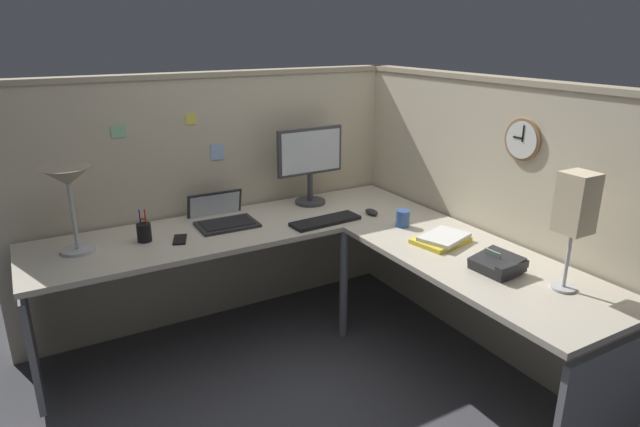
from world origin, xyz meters
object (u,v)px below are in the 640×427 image
at_px(keyboard, 325,221).
at_px(computer_mouse, 372,212).
at_px(book_stack, 442,239).
at_px(desk_lamp_paper, 576,206).
at_px(desk_lamp_dome, 68,184).
at_px(laptop, 222,217).
at_px(coffee_mug, 403,218).
at_px(cell_phone, 180,240).
at_px(office_phone, 498,265).
at_px(wall_clock, 523,140).
at_px(pen_cup, 144,232).
at_px(monitor, 310,160).

height_order(keyboard, computer_mouse, computer_mouse).
xyz_separation_m(book_stack, desk_lamp_paper, (0.09, -0.68, 0.36)).
height_order(computer_mouse, desk_lamp_paper, desk_lamp_paper).
relative_size(book_stack, desk_lamp_paper, 0.61).
bearing_deg(book_stack, desk_lamp_dome, 153.82).
relative_size(laptop, book_stack, 1.20).
distance_m(laptop, coffee_mug, 1.07).
bearing_deg(keyboard, book_stack, -60.38).
bearing_deg(cell_phone, desk_lamp_dome, -172.77).
bearing_deg(cell_phone, office_phone, -24.44).
distance_m(computer_mouse, cell_phone, 1.17).
xyz_separation_m(keyboard, wall_clock, (0.73, -0.75, 0.54)).
relative_size(office_phone, desk_lamp_paper, 0.40).
height_order(laptop, cell_phone, laptop).
bearing_deg(computer_mouse, cell_phone, 172.09).
distance_m(keyboard, office_phone, 1.06).
bearing_deg(book_stack, keyboard, 123.17).
bearing_deg(pen_cup, monitor, 7.62).
height_order(desk_lamp_dome, office_phone, desk_lamp_dome).
relative_size(cell_phone, wall_clock, 0.65).
height_order(coffee_mug, wall_clock, wall_clock).
distance_m(desk_lamp_dome, office_phone, 2.13).
xyz_separation_m(monitor, computer_mouse, (0.22, -0.39, -0.28)).
distance_m(pen_cup, cell_phone, 0.19).
height_order(monitor, office_phone, monitor).
bearing_deg(monitor, keyboard, -105.59).
xyz_separation_m(computer_mouse, desk_lamp_paper, (0.15, -1.26, 0.37)).
relative_size(desk_lamp_paper, wall_clock, 2.41).
bearing_deg(desk_lamp_paper, wall_clock, 64.00).
bearing_deg(laptop, desk_lamp_paper, -58.07).
xyz_separation_m(computer_mouse, office_phone, (0.03, -0.99, 0.02)).
bearing_deg(wall_clock, pen_cup, 150.39).
bearing_deg(pen_cup, desk_lamp_paper, -45.47).
distance_m(computer_mouse, coffee_mug, 0.27).
distance_m(cell_phone, coffee_mug, 1.26).
distance_m(coffee_mug, wall_clock, 0.79).
height_order(monitor, keyboard, monitor).
bearing_deg(office_phone, wall_clock, 33.88).
bearing_deg(cell_phone, coffee_mug, -0.03).
bearing_deg(book_stack, pen_cup, 149.44).
height_order(monitor, pen_cup, monitor).
bearing_deg(wall_clock, office_phone, -146.12).
bearing_deg(desk_lamp_dome, wall_clock, -26.08).
height_order(pen_cup, cell_phone, pen_cup).
bearing_deg(desk_lamp_dome, keyboard, -10.90).
distance_m(laptop, desk_lamp_dome, 0.88).
distance_m(laptop, computer_mouse, 0.92).
bearing_deg(cell_phone, wall_clock, -10.43).
bearing_deg(monitor, book_stack, -73.94).
bearing_deg(desk_lamp_paper, book_stack, 97.74).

